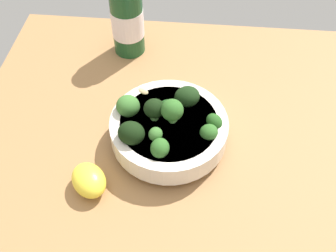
# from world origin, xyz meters

# --- Properties ---
(ground_plane) EXTENTS (0.72, 0.72, 0.05)m
(ground_plane) POSITION_xyz_m (0.00, 0.00, -0.02)
(ground_plane) COLOR #996D42
(bowl_of_broccoli) EXTENTS (0.20, 0.20, 0.11)m
(bowl_of_broccoli) POSITION_xyz_m (-0.00, 0.02, 0.04)
(bowl_of_broccoli) COLOR silver
(bowl_of_broccoli) RESTS_ON ground_plane
(lemon_wedge) EXTENTS (0.08, 0.08, 0.04)m
(lemon_wedge) POSITION_xyz_m (-0.11, -0.08, 0.02)
(lemon_wedge) COLOR yellow
(lemon_wedge) RESTS_ON ground_plane
(bottle_tall) EXTENTS (0.07, 0.07, 0.16)m
(bottle_tall) POSITION_xyz_m (-0.11, 0.25, 0.07)
(bottle_tall) COLOR #194723
(bottle_tall) RESTS_ON ground_plane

